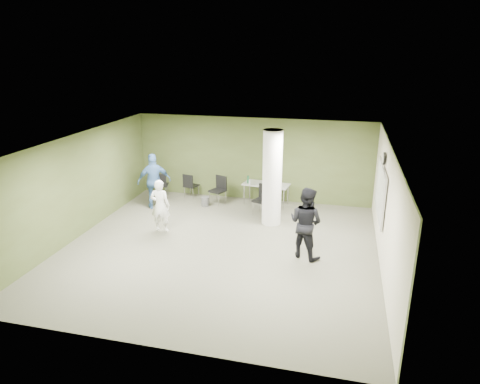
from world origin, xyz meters
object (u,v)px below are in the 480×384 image
(woman_white, at_px, (160,206))
(man_black, at_px, (306,223))
(chair_back_left, at_px, (161,183))
(folding_table, at_px, (265,185))
(man_blue, at_px, (154,181))

(woman_white, bearing_deg, man_black, 168.56)
(chair_back_left, relative_size, man_black, 0.49)
(woman_white, height_order, man_black, man_black)
(chair_back_left, distance_m, woman_white, 2.94)
(folding_table, xyz_separation_m, man_black, (1.63, -3.46, 0.24))
(chair_back_left, xyz_separation_m, man_blue, (0.22, -0.98, 0.39))
(chair_back_left, distance_m, man_blue, 1.08)
(chair_back_left, height_order, woman_white, woman_white)
(man_black, xyz_separation_m, man_blue, (-5.05, 2.30, 0.00))
(folding_table, xyz_separation_m, chair_back_left, (-3.64, -0.17, -0.15))
(woman_white, distance_m, man_blue, 1.95)
(woman_white, xyz_separation_m, man_black, (4.10, -0.60, 0.14))
(chair_back_left, xyz_separation_m, man_black, (5.27, -3.29, 0.39))
(woman_white, distance_m, man_black, 4.15)
(chair_back_left, bearing_deg, woman_white, 99.68)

